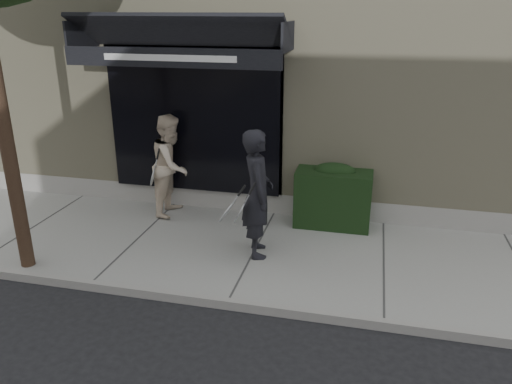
# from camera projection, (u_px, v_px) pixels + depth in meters

# --- Properties ---
(ground) EXTENTS (80.00, 80.00, 0.00)m
(ground) POSITION_uv_depth(u_px,v_px,m) (255.00, 255.00, 8.03)
(ground) COLOR black
(ground) RESTS_ON ground
(sidewalk) EXTENTS (20.00, 3.00, 0.12)m
(sidewalk) POSITION_uv_depth(u_px,v_px,m) (255.00, 252.00, 8.00)
(sidewalk) COLOR gray
(sidewalk) RESTS_ON ground
(curb) EXTENTS (20.00, 0.10, 0.14)m
(curb) POSITION_uv_depth(u_px,v_px,m) (228.00, 304.00, 6.59)
(curb) COLOR gray
(curb) RESTS_ON ground
(building_facade) EXTENTS (14.30, 8.04, 5.64)m
(building_facade) POSITION_uv_depth(u_px,v_px,m) (304.00, 54.00, 11.60)
(building_facade) COLOR #B3AB88
(building_facade) RESTS_ON ground
(hedge) EXTENTS (1.30, 0.70, 1.14)m
(hedge) POSITION_uv_depth(u_px,v_px,m) (333.00, 196.00, 8.70)
(hedge) COLOR black
(hedge) RESTS_ON sidewalk
(pedestrian_front) EXTENTS (0.81, 0.97, 1.98)m
(pedestrian_front) POSITION_uv_depth(u_px,v_px,m) (257.00, 194.00, 7.50)
(pedestrian_front) COLOR black
(pedestrian_front) RESTS_ON sidewalk
(pedestrian_back) EXTENTS (0.73, 0.93, 1.86)m
(pedestrian_back) POSITION_uv_depth(u_px,v_px,m) (172.00, 165.00, 9.09)
(pedestrian_back) COLOR beige
(pedestrian_back) RESTS_ON sidewalk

